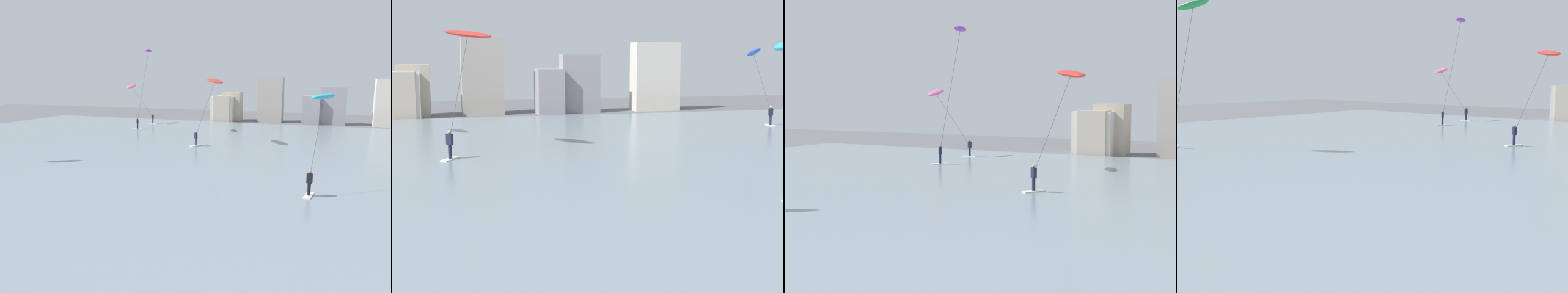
% 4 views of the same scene
% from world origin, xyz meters
% --- Properties ---
extents(water_bay, '(84.00, 52.00, 0.10)m').
position_xyz_m(water_bay, '(0.00, 31.12, 0.05)').
color(water_bay, gray).
rests_on(water_bay, ground).
extents(kitesurfer_pink, '(4.72, 2.92, 6.61)m').
position_xyz_m(kitesurfer_pink, '(-21.63, 50.32, 5.53)').
color(kitesurfer_pink, silver).
rests_on(kitesurfer_pink, water_bay).
extents(kitesurfer_red, '(3.57, 5.08, 7.38)m').
position_xyz_m(kitesurfer_red, '(-3.87, 36.82, 6.66)').
color(kitesurfer_red, silver).
rests_on(kitesurfer_red, water_bay).
extents(kitesurfer_purple, '(4.28, 3.23, 11.17)m').
position_xyz_m(kitesurfer_purple, '(-15.39, 43.15, 9.83)').
color(kitesurfer_purple, silver).
rests_on(kitesurfer_purple, water_bay).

